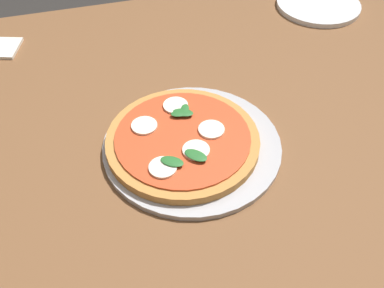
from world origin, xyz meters
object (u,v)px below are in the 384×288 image
dining_table (182,158)px  plate_white (318,5)px  serving_tray (192,145)px  pizza (183,140)px

dining_table → plate_white: size_ratio=6.57×
serving_tray → dining_table: bearing=101.5°
pizza → serving_tray: bearing=-9.6°
pizza → dining_table: bearing=77.9°
serving_tray → pizza: (-0.02, 0.00, 0.02)m
dining_table → serving_tray: serving_tray is taller
dining_table → plate_white: (0.52, 0.40, 0.08)m
serving_tray → pizza: 0.03m
serving_tray → plate_white: (0.51, 0.44, 0.00)m
pizza → plate_white: size_ratio=1.27×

